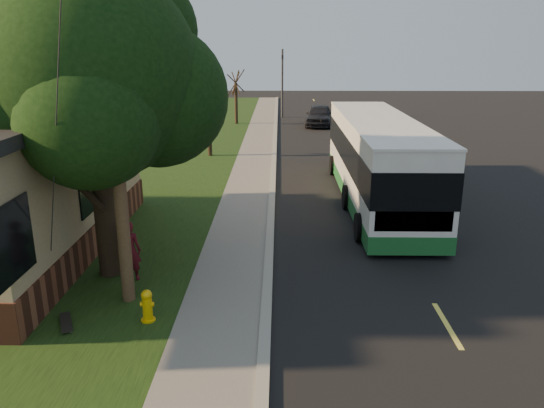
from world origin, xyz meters
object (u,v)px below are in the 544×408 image
at_px(leafy_tree, 95,77).
at_px(dumpster, 25,200).
at_px(skateboarder, 130,250).
at_px(utility_pole, 112,107).
at_px(bare_tree_far, 236,98).
at_px(bare_tree_near, 209,117).
at_px(fire_hydrant, 147,306).
at_px(transit_bus, 377,158).
at_px(distant_car, 319,115).
at_px(traffic_signal, 282,79).
at_px(skateboard_main, 66,322).

relative_size(leafy_tree, dumpster, 3.90).
height_order(leafy_tree, skateboarder, leafy_tree).
xyz_separation_m(utility_pole, bare_tree_far, (0.31, 29.01, -2.63)).
xyz_separation_m(bare_tree_near, bare_tree_far, (0.50, 12.00, -0.15)).
height_order(fire_hydrant, bare_tree_far, bare_tree_far).
distance_m(transit_bus, distant_car, 19.93).
bearing_deg(distant_car, bare_tree_far, -177.82).
xyz_separation_m(bare_tree_near, skateboarder, (-0.04, -15.86, -1.28)).
distance_m(fire_hydrant, traffic_signal, 34.25).
xyz_separation_m(fire_hydrant, traffic_signal, (3.10, 34.00, 2.73)).
xyz_separation_m(skateboard_main, dumpster, (-4.17, 7.21, 0.64)).
xyz_separation_m(skateboarder, skateboard_main, (-0.80, -2.37, -0.74)).
relative_size(fire_hydrant, skateboard_main, 0.80).
bearing_deg(skateboarder, transit_bus, -134.30).
relative_size(leafy_tree, skateboarder, 4.88).
distance_m(skateboard_main, distant_car, 30.62).
bearing_deg(bare_tree_near, transit_bus, -48.26).
bearing_deg(skateboard_main, bare_tree_far, 87.46).
xyz_separation_m(leafy_tree, skateboard_main, (-0.17, -2.88, -5.03)).
distance_m(utility_pole, bare_tree_far, 29.13).
height_order(bare_tree_near, traffic_signal, traffic_signal).
height_order(fire_hydrant, traffic_signal, traffic_signal).
bearing_deg(dumpster, fire_hydrant, -49.77).
bearing_deg(distant_car, utility_pole, -95.60).
bearing_deg(skateboarder, fire_hydrant, 115.08).
bearing_deg(dumpster, utility_pole, -49.03).
bearing_deg(skateboard_main, skateboarder, 71.29).
relative_size(transit_bus, skateboard_main, 12.85).
relative_size(bare_tree_far, skateboard_main, 4.33).
bearing_deg(bare_tree_far, utility_pole, -90.60).
relative_size(skateboarder, distant_car, 0.35).
xyz_separation_m(skateboarder, dumpster, (-4.97, 4.84, -0.10)).
xyz_separation_m(fire_hydrant, distant_car, (5.86, 29.43, 0.36)).
bearing_deg(utility_pole, dumpster, 130.97).
bearing_deg(dumpster, skateboarder, -44.27).
bearing_deg(transit_bus, traffic_signal, 98.26).
bearing_deg(dumpster, leafy_tree, -44.99).
bearing_deg(leafy_tree, skateboard_main, -93.35).
relative_size(fire_hydrant, transit_bus, 0.06).
bearing_deg(traffic_signal, skateboarder, -97.22).
height_order(leafy_tree, transit_bus, leafy_tree).
relative_size(fire_hydrant, skateboarder, 0.46).
xyz_separation_m(traffic_signal, dumpster, (-9.01, -27.02, -2.39)).
bearing_deg(transit_bus, utility_pole, -130.72).
distance_m(fire_hydrant, utility_pole, 4.37).
bearing_deg(utility_pole, bare_tree_near, 90.66).
xyz_separation_m(utility_pole, traffic_signal, (3.81, 33.01, -1.47)).
distance_m(utility_pole, bare_tree_near, 17.19).
relative_size(bare_tree_far, dumpster, 2.01).
bearing_deg(leafy_tree, skateboarder, -38.86).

